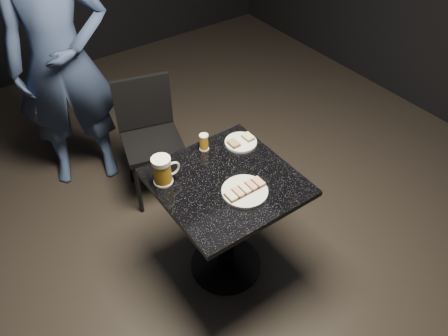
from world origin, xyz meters
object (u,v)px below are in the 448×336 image
(beer_mug, at_px, (163,170))
(beer_tumbler, at_px, (204,142))
(plate_large, at_px, (245,191))
(chair, at_px, (150,132))
(plate_small, at_px, (241,142))
(table, at_px, (226,211))
(patron, at_px, (61,62))

(beer_mug, height_order, beer_tumbler, beer_mug)
(plate_large, xyz_separation_m, chair, (-0.02, 1.03, -0.26))
(plate_small, bearing_deg, beer_tumbler, 157.91)
(plate_small, xyz_separation_m, chair, (-0.24, 0.70, -0.26))
(plate_large, bearing_deg, beer_mug, 134.06)
(plate_small, height_order, table, plate_small)
(beer_mug, bearing_deg, plate_large, -45.94)
(plate_large, bearing_deg, chair, 91.30)
(plate_large, relative_size, patron, 0.13)
(plate_small, distance_m, chair, 0.79)
(beer_mug, distance_m, chair, 0.84)
(beer_mug, bearing_deg, chair, 69.55)
(beer_tumbler, bearing_deg, beer_mug, -162.12)
(beer_mug, bearing_deg, beer_tumbler, 17.88)
(plate_small, xyz_separation_m, patron, (-0.59, 1.15, 0.18))
(table, distance_m, chair, 0.90)
(patron, xyz_separation_m, beer_mug, (0.08, -1.17, -0.11))
(plate_small, relative_size, chair, 0.21)
(table, distance_m, beer_tumbler, 0.41)
(chair, bearing_deg, beer_tumbler, -85.77)
(plate_large, xyz_separation_m, patron, (-0.37, 1.47, 0.18))
(patron, distance_m, beer_tumbler, 1.15)
(table, bearing_deg, beer_tumbler, 80.47)
(patron, relative_size, beer_tumbler, 19.19)
(plate_small, relative_size, beer_tumbler, 1.87)
(plate_large, height_order, table, plate_large)
(plate_small, relative_size, beer_mug, 1.16)
(beer_mug, relative_size, chair, 0.18)
(plate_large, distance_m, patron, 1.53)
(plate_small, distance_m, beer_tumbler, 0.22)
(table, bearing_deg, beer_mug, 146.74)
(plate_large, xyz_separation_m, table, (-0.02, 0.13, -0.25))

